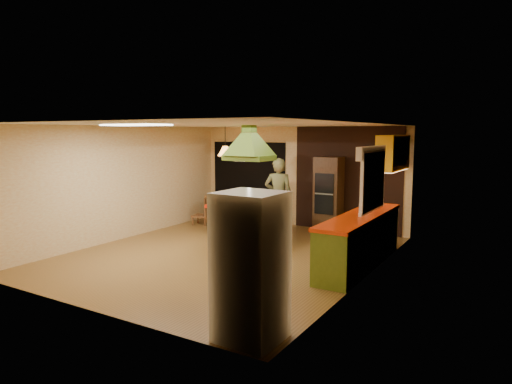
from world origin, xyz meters
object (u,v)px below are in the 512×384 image
Objects in this scene: man at (279,197)px; canister_large at (370,203)px; wall_oven at (329,195)px; dining_table at (226,205)px; kitchen_island at (249,223)px; refrigerator at (251,267)px.

canister_large is at bearing 143.63° from man.
wall_oven is 2.57m from dining_table.
man is at bearing 89.07° from kitchen_island.
kitchen_island is at bearing -42.68° from dining_table.
refrigerator reaches higher than dining_table.
kitchen_island is 1.21× the size of refrigerator.
wall_oven is at bearing 17.65° from dining_table.
wall_oven is at bearing -153.14° from man.
dining_table is 4.04m from canister_large.
kitchen_island is 1.15× the size of man.
refrigerator is 1.61× the size of dining_table.
refrigerator is 6.34m from dining_table.
wall_oven is (-1.40, 5.82, 0.04)m from refrigerator.
wall_oven is (0.87, 0.90, 0.00)m from man.
man reaches higher than dining_table.
canister_large reaches higher than dining_table.
canister_large is (1.49, -1.63, 0.13)m from wall_oven.
kitchen_island is 1.15× the size of wall_oven.
dining_table is (-1.61, 1.48, 0.05)m from kitchen_island.
wall_oven is (0.82, 2.26, 0.39)m from kitchen_island.
wall_oven is 1.69× the size of dining_table.
dining_table is at bearing 134.28° from kitchen_island.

